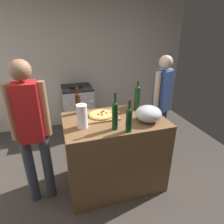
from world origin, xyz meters
The scene contains 14 objects.
ground_plane centered at (0.00, 1.28, -0.01)m, with size 4.71×3.16×0.02m, color #3F3833.
kitchen_wall_rear centered at (0.00, 2.61, 1.30)m, with size 4.71×0.10×2.60m, color #BCB7AD.
counter centered at (0.23, 0.65, 0.47)m, with size 1.18×0.76×0.93m, color brown.
cutting_board centered at (0.09, 0.76, 0.94)m, with size 0.40×0.32×0.02m, color #9E7247.
pizza centered at (0.10, 0.76, 0.96)m, with size 0.30×0.30×0.03m.
mixing_bowl centered at (0.58, 0.50, 1.02)m, with size 0.30×0.30×0.18m.
paper_towel_roll centered at (-0.16, 0.57, 1.06)m, with size 0.11×0.11×0.26m.
wine_bottle_clear centered at (-0.15, 0.96, 1.07)m, with size 0.06×0.06×0.33m.
wine_bottle_dark centered at (0.16, 0.43, 1.10)m, with size 0.06×0.06×0.40m.
wine_bottle_amber centered at (0.59, 0.84, 1.11)m, with size 0.07×0.07×0.39m.
wine_bottle_green centered at (0.28, 0.34, 1.08)m, with size 0.06×0.06×0.35m.
stove centered at (-0.01, 2.21, 0.46)m, with size 0.56×0.61×0.94m.
person_in_stripes centered at (-0.68, 0.65, 0.96)m, with size 0.39×0.20×1.66m.
person_in_red centered at (1.09, 1.05, 0.90)m, with size 0.34×0.26×1.58m.
Camera 1 is at (-0.39, -1.27, 1.91)m, focal length 30.62 mm.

